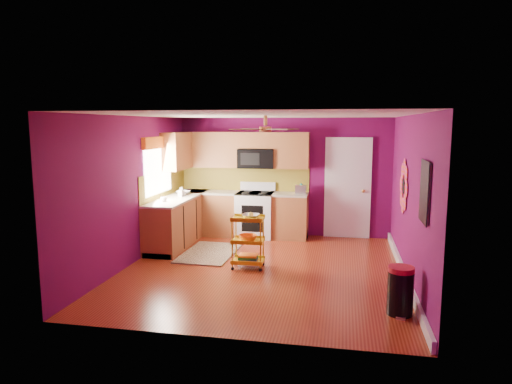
# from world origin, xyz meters

# --- Properties ---
(ground) EXTENTS (5.00, 5.00, 0.00)m
(ground) POSITION_xyz_m (0.00, 0.00, 0.00)
(ground) COLOR maroon
(ground) RESTS_ON ground
(room_envelope) EXTENTS (4.54, 5.04, 2.52)m
(room_envelope) POSITION_xyz_m (0.03, 0.00, 1.63)
(room_envelope) COLOR #610B49
(room_envelope) RESTS_ON ground
(lower_cabinets) EXTENTS (2.81, 2.31, 0.94)m
(lower_cabinets) POSITION_xyz_m (-1.35, 1.82, 0.43)
(lower_cabinets) COLOR brown
(lower_cabinets) RESTS_ON ground
(electric_range) EXTENTS (0.76, 0.66, 1.13)m
(electric_range) POSITION_xyz_m (-0.55, 2.17, 0.48)
(electric_range) COLOR white
(electric_range) RESTS_ON ground
(upper_cabinetry) EXTENTS (2.80, 2.30, 1.26)m
(upper_cabinetry) POSITION_xyz_m (-1.24, 2.17, 1.80)
(upper_cabinetry) COLOR brown
(upper_cabinetry) RESTS_ON ground
(left_window) EXTENTS (0.08, 1.35, 1.08)m
(left_window) POSITION_xyz_m (-2.22, 1.05, 1.74)
(left_window) COLOR white
(left_window) RESTS_ON ground
(panel_door) EXTENTS (0.95, 0.11, 2.15)m
(panel_door) POSITION_xyz_m (1.35, 2.47, 1.02)
(panel_door) COLOR white
(panel_door) RESTS_ON ground
(right_wall_art) EXTENTS (0.04, 2.74, 1.04)m
(right_wall_art) POSITION_xyz_m (2.23, -0.34, 1.44)
(right_wall_art) COLOR black
(right_wall_art) RESTS_ON ground
(ceiling_fan) EXTENTS (1.01, 1.01, 0.26)m
(ceiling_fan) POSITION_xyz_m (0.00, 0.20, 2.29)
(ceiling_fan) COLOR #BF8C3F
(ceiling_fan) RESTS_ON ground
(shag_rug) EXTENTS (0.95, 1.50, 0.02)m
(shag_rug) POSITION_xyz_m (-1.13, 0.72, 0.01)
(shag_rug) COLOR #311E10
(shag_rug) RESTS_ON ground
(rolling_cart) EXTENTS (0.53, 0.40, 0.94)m
(rolling_cart) POSITION_xyz_m (-0.25, 0.03, 0.48)
(rolling_cart) COLOR yellow
(rolling_cart) RESTS_ON ground
(trash_can) EXTENTS (0.39, 0.40, 0.61)m
(trash_can) POSITION_xyz_m (1.99, -1.45, 0.31)
(trash_can) COLOR black
(trash_can) RESTS_ON ground
(teal_kettle) EXTENTS (0.18, 0.18, 0.21)m
(teal_kettle) POSITION_xyz_m (0.40, 2.27, 1.02)
(teal_kettle) COLOR teal
(teal_kettle) RESTS_ON lower_cabinets
(toaster) EXTENTS (0.22, 0.15, 0.18)m
(toaster) POSITION_xyz_m (0.40, 2.18, 1.03)
(toaster) COLOR beige
(toaster) RESTS_ON lower_cabinets
(soap_bottle_a) EXTENTS (0.09, 0.09, 0.19)m
(soap_bottle_a) POSITION_xyz_m (-1.91, 1.36, 1.04)
(soap_bottle_a) COLOR #EA3F72
(soap_bottle_a) RESTS_ON lower_cabinets
(soap_bottle_b) EXTENTS (0.14, 0.14, 0.18)m
(soap_bottle_b) POSITION_xyz_m (-1.90, 1.44, 1.03)
(soap_bottle_b) COLOR white
(soap_bottle_b) RESTS_ON lower_cabinets
(counter_dish) EXTENTS (0.29, 0.29, 0.07)m
(counter_dish) POSITION_xyz_m (-1.97, 1.70, 0.98)
(counter_dish) COLOR white
(counter_dish) RESTS_ON lower_cabinets
(counter_cup) EXTENTS (0.12, 0.12, 0.09)m
(counter_cup) POSITION_xyz_m (-2.00, 0.73, 0.99)
(counter_cup) COLOR white
(counter_cup) RESTS_ON lower_cabinets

